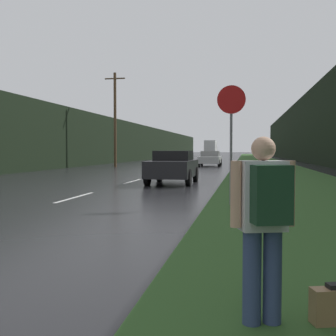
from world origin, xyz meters
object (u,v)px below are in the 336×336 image
hitchhiker_with_backpack (264,218)px  suitcase (336,306)px  stop_sign (231,131)px  delivery_truck (211,148)px  car_passing_far (210,158)px  car_passing_near (173,167)px

hitchhiker_with_backpack → suitcase: 0.99m
hitchhiker_with_backpack → stop_sign: bearing=76.5°
suitcase → delivery_truck: (-8.18, 90.00, 1.71)m
hitchhiker_with_backpack → delivery_truck: delivery_truck is taller
suitcase → delivery_truck: delivery_truck is taller
car_passing_far → delivery_truck: size_ratio=0.56×
hitchhiker_with_backpack → car_passing_far: bearing=78.0°
suitcase → car_passing_far: car_passing_far is taller
suitcase → delivery_truck: bearing=77.9°
hitchhiker_with_backpack → suitcase: bearing=-3.9°
car_passing_near → delivery_truck: bearing=-86.8°
car_passing_near → car_passing_far: size_ratio=0.94×
hitchhiker_with_backpack → delivery_truck: bearing=77.5°
suitcase → car_passing_near: (-3.92, 14.77, 0.59)m
car_passing_far → stop_sign: bearing=95.8°
hitchhiker_with_backpack → delivery_truck: 90.47m
stop_sign → suitcase: 7.98m
stop_sign → delivery_truck: size_ratio=0.41×
stop_sign → car_passing_far: stop_sign is taller
delivery_truck → stop_sign: bearing=-85.1°
stop_sign → car_passing_near: stop_sign is taller
delivery_truck → hitchhiker_with_backpack: bearing=-85.2°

